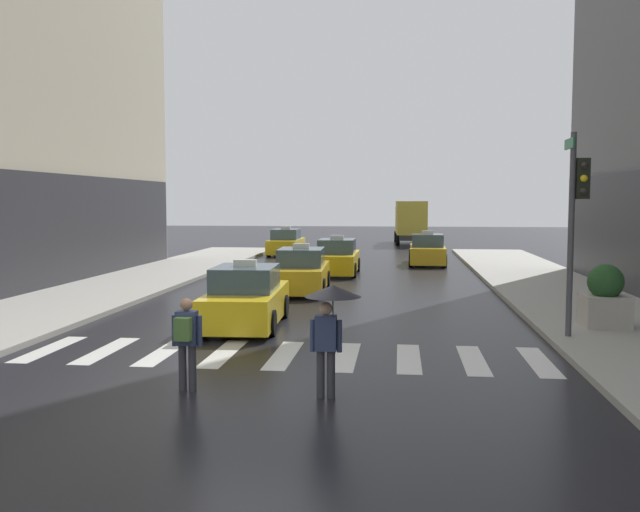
{
  "coord_description": "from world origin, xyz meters",
  "views": [
    {
      "loc": [
        2.48,
        -11.55,
        3.35
      ],
      "look_at": [
        0.21,
        8.0,
        1.77
      ],
      "focal_mm": 38.54,
      "sensor_mm": 36.0,
      "label": 1
    }
  ],
  "objects_px": {
    "pedestrian_with_umbrella": "(330,310)",
    "planter_near_corner": "(605,298)",
    "taxi_lead": "(246,299)",
    "taxi_fourth": "(427,251)",
    "taxi_second": "(301,272)",
    "traffic_light_pole": "(576,205)",
    "pedestrian_with_backpack": "(186,337)",
    "taxi_third": "(337,259)",
    "box_truck": "(410,220)",
    "taxi_fifth": "(286,243)"
  },
  "relations": [
    {
      "from": "taxi_second",
      "to": "pedestrian_with_umbrella",
      "type": "height_order",
      "value": "pedestrian_with_umbrella"
    },
    {
      "from": "taxi_fourth",
      "to": "planter_near_corner",
      "type": "height_order",
      "value": "taxi_fourth"
    },
    {
      "from": "pedestrian_with_umbrella",
      "to": "planter_near_corner",
      "type": "relative_size",
      "value": 1.21
    },
    {
      "from": "box_truck",
      "to": "pedestrian_with_backpack",
      "type": "relative_size",
      "value": 4.61
    },
    {
      "from": "traffic_light_pole",
      "to": "box_truck",
      "type": "relative_size",
      "value": 0.63
    },
    {
      "from": "taxi_second",
      "to": "pedestrian_with_backpack",
      "type": "height_order",
      "value": "taxi_second"
    },
    {
      "from": "taxi_fourth",
      "to": "box_truck",
      "type": "height_order",
      "value": "box_truck"
    },
    {
      "from": "traffic_light_pole",
      "to": "pedestrian_with_backpack",
      "type": "distance_m",
      "value": 9.63
    },
    {
      "from": "pedestrian_with_backpack",
      "to": "taxi_fifth",
      "type": "bearing_deg",
      "value": 96.17
    },
    {
      "from": "taxi_fourth",
      "to": "traffic_light_pole",
      "type": "bearing_deg",
      "value": -82.44
    },
    {
      "from": "taxi_third",
      "to": "pedestrian_with_backpack",
      "type": "distance_m",
      "value": 19.7
    },
    {
      "from": "taxi_fifth",
      "to": "planter_near_corner",
      "type": "relative_size",
      "value": 2.84
    },
    {
      "from": "taxi_third",
      "to": "taxi_second",
      "type": "bearing_deg",
      "value": -96.82
    },
    {
      "from": "taxi_third",
      "to": "box_truck",
      "type": "relative_size",
      "value": 0.6
    },
    {
      "from": "box_truck",
      "to": "planter_near_corner",
      "type": "height_order",
      "value": "box_truck"
    },
    {
      "from": "taxi_second",
      "to": "taxi_fourth",
      "type": "bearing_deg",
      "value": 66.51
    },
    {
      "from": "taxi_second",
      "to": "pedestrian_with_umbrella",
      "type": "xyz_separation_m",
      "value": [
        2.43,
        -13.5,
        0.79
      ]
    },
    {
      "from": "taxi_third",
      "to": "planter_near_corner",
      "type": "relative_size",
      "value": 2.84
    },
    {
      "from": "taxi_second",
      "to": "pedestrian_with_backpack",
      "type": "xyz_separation_m",
      "value": [
        -0.13,
        -13.37,
        0.25
      ]
    },
    {
      "from": "traffic_light_pole",
      "to": "taxi_fourth",
      "type": "bearing_deg",
      "value": 97.56
    },
    {
      "from": "taxi_second",
      "to": "pedestrian_with_umbrella",
      "type": "bearing_deg",
      "value": -79.79
    },
    {
      "from": "traffic_light_pole",
      "to": "taxi_lead",
      "type": "distance_m",
      "value": 8.65
    },
    {
      "from": "taxi_third",
      "to": "pedestrian_with_umbrella",
      "type": "relative_size",
      "value": 2.34
    },
    {
      "from": "taxi_third",
      "to": "pedestrian_with_backpack",
      "type": "xyz_separation_m",
      "value": [
        -0.88,
        -19.68,
        0.25
      ]
    },
    {
      "from": "taxi_third",
      "to": "box_truck",
      "type": "xyz_separation_m",
      "value": [
        3.66,
        22.64,
        1.13
      ]
    },
    {
      "from": "taxi_lead",
      "to": "taxi_third",
      "type": "distance_m",
      "value": 13.4
    },
    {
      "from": "taxi_fourth",
      "to": "taxi_fifth",
      "type": "relative_size",
      "value": 1.01
    },
    {
      "from": "taxi_fourth",
      "to": "pedestrian_with_umbrella",
      "type": "height_order",
      "value": "pedestrian_with_umbrella"
    },
    {
      "from": "taxi_lead",
      "to": "taxi_fourth",
      "type": "distance_m",
      "value": 19.48
    },
    {
      "from": "taxi_fifth",
      "to": "taxi_lead",
      "type": "bearing_deg",
      "value": -83.08
    },
    {
      "from": "taxi_fifth",
      "to": "box_truck",
      "type": "xyz_separation_m",
      "value": [
        7.86,
        11.65,
        1.13
      ]
    },
    {
      "from": "traffic_light_pole",
      "to": "taxi_third",
      "type": "bearing_deg",
      "value": 115.5
    },
    {
      "from": "traffic_light_pole",
      "to": "taxi_second",
      "type": "relative_size",
      "value": 1.04
    },
    {
      "from": "pedestrian_with_backpack",
      "to": "pedestrian_with_umbrella",
      "type": "bearing_deg",
      "value": -2.95
    },
    {
      "from": "traffic_light_pole",
      "to": "taxi_fifth",
      "type": "bearing_deg",
      "value": 113.56
    },
    {
      "from": "taxi_lead",
      "to": "taxi_fourth",
      "type": "height_order",
      "value": "same"
    },
    {
      "from": "box_truck",
      "to": "pedestrian_with_umbrella",
      "type": "height_order",
      "value": "box_truck"
    },
    {
      "from": "taxi_third",
      "to": "taxi_fourth",
      "type": "xyz_separation_m",
      "value": [
        4.3,
        5.33,
        0.0
      ]
    },
    {
      "from": "box_truck",
      "to": "pedestrian_with_backpack",
      "type": "distance_m",
      "value": 42.58
    },
    {
      "from": "taxi_fifth",
      "to": "planter_near_corner",
      "type": "xyz_separation_m",
      "value": [
        12.27,
        -24.13,
        0.15
      ]
    },
    {
      "from": "taxi_fourth",
      "to": "box_truck",
      "type": "xyz_separation_m",
      "value": [
        -0.64,
        17.32,
        1.13
      ]
    },
    {
      "from": "taxi_fourth",
      "to": "pedestrian_with_backpack",
      "type": "relative_size",
      "value": 2.77
    },
    {
      "from": "planter_near_corner",
      "to": "box_truck",
      "type": "bearing_deg",
      "value": 97.02
    },
    {
      "from": "box_truck",
      "to": "pedestrian_with_umbrella",
      "type": "bearing_deg",
      "value": -92.67
    },
    {
      "from": "taxi_third",
      "to": "taxi_fifth",
      "type": "relative_size",
      "value": 1.0
    },
    {
      "from": "traffic_light_pole",
      "to": "pedestrian_with_umbrella",
      "type": "xyz_separation_m",
      "value": [
        -5.26,
        -5.26,
        -1.74
      ]
    },
    {
      "from": "traffic_light_pole",
      "to": "pedestrian_with_backpack",
      "type": "bearing_deg",
      "value": -146.73
    },
    {
      "from": "pedestrian_with_umbrella",
      "to": "taxi_fourth",
      "type": "bearing_deg",
      "value": 84.04
    },
    {
      "from": "taxi_second",
      "to": "taxi_fourth",
      "type": "distance_m",
      "value": 12.69
    },
    {
      "from": "traffic_light_pole",
      "to": "taxi_second",
      "type": "xyz_separation_m",
      "value": [
        -7.69,
        8.24,
        -2.53
      ]
    }
  ]
}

